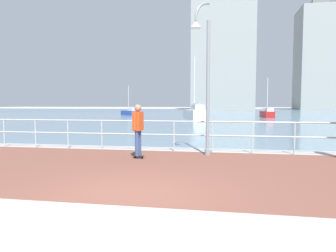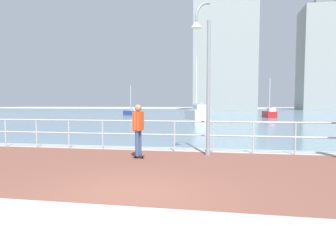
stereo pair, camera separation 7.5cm
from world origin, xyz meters
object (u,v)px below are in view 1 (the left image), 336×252
sailboat_blue (195,114)px  sailboat_navy (129,112)px  skateboarder (138,126)px  sailboat_red (267,114)px  lamppost (204,72)px

sailboat_blue → sailboat_navy: 15.38m
skateboarder → sailboat_red: bearing=75.2°
sailboat_navy → sailboat_red: sailboat_red is taller
lamppost → skateboarder: (-2.04, -0.91, -1.78)m
lamppost → sailboat_navy: bearing=111.1°
lamppost → sailboat_blue: (-2.41, 23.68, -2.16)m
skateboarder → sailboat_blue: (-0.36, 24.59, -0.38)m
sailboat_blue → sailboat_red: sailboat_blue is taller
skateboarder → sailboat_red: (8.32, 31.50, -0.56)m
skateboarder → sailboat_red: sailboat_red is taller
lamppost → skateboarder: bearing=-156.0°
sailboat_navy → sailboat_red: (19.60, -3.92, 0.05)m
sailboat_blue → sailboat_navy: sailboat_blue is taller
sailboat_red → skateboarder: bearing=-104.8°
sailboat_navy → sailboat_red: 19.99m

